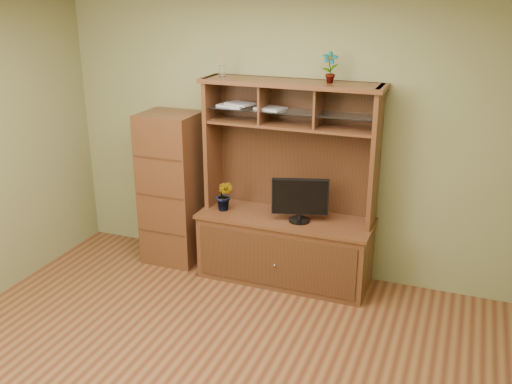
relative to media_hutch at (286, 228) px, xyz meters
The scene contains 8 objects.
room 1.92m from the media_hutch, 93.98° to the right, with size 4.54×4.04×2.74m.
media_hutch is the anchor object (origin of this frame).
monitor 0.39m from the media_hutch, 28.25° to the right, with size 0.50×0.20×0.41m.
orchid_plant 0.66m from the media_hutch, behind, with size 0.17×0.13×0.30m, color #305C1F.
top_plant 1.55m from the media_hutch, 12.68° to the left, with size 0.14×0.10×0.27m, color #2F5F21.
reed_diffuser 1.63m from the media_hutch, behind, with size 0.06×0.06×0.29m.
magazines 1.20m from the media_hutch, 169.58° to the left, with size 0.66×0.25×0.04m.
side_cabinet 1.23m from the media_hutch, behind, with size 0.55×0.50×1.53m.
Camera 1 is at (1.64, -3.00, 2.68)m, focal length 40.00 mm.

